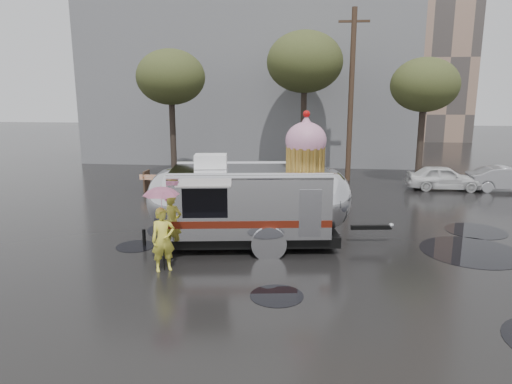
# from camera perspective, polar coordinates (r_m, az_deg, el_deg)

# --- Properties ---
(ground) EXTENTS (120.00, 120.00, 0.00)m
(ground) POSITION_cam_1_polar(r_m,az_deg,el_deg) (12.07, 4.51, -10.67)
(ground) COLOR black
(ground) RESTS_ON ground
(puddles) EXTENTS (12.77, 9.66, 0.01)m
(puddles) POSITION_cam_1_polar(r_m,az_deg,el_deg) (14.07, 15.05, -7.65)
(puddles) COLOR black
(puddles) RESTS_ON ground
(grey_building) EXTENTS (22.00, 12.00, 13.00)m
(grey_building) POSITION_cam_1_polar(r_m,az_deg,el_deg) (35.43, -0.42, 15.18)
(grey_building) COLOR slate
(grey_building) RESTS_ON ground
(utility_pole) EXTENTS (1.60, 0.28, 9.00)m
(utility_pole) POSITION_cam_1_polar(r_m,az_deg,el_deg) (25.21, 11.80, 11.84)
(utility_pole) COLOR #473323
(utility_pole) RESTS_ON ground
(tree_left) EXTENTS (3.64, 3.64, 6.95)m
(tree_left) POSITION_cam_1_polar(r_m,az_deg,el_deg) (25.23, -10.61, 13.85)
(tree_left) COLOR #382D26
(tree_left) RESTS_ON ground
(tree_mid) EXTENTS (4.20, 4.20, 8.03)m
(tree_mid) POSITION_cam_1_polar(r_m,az_deg,el_deg) (26.17, 6.10, 15.80)
(tree_mid) COLOR #382D26
(tree_mid) RESTS_ON ground
(tree_right) EXTENTS (3.36, 3.36, 6.42)m
(tree_right) POSITION_cam_1_polar(r_m,az_deg,el_deg) (24.77, 20.33, 12.36)
(tree_right) COLOR #382D26
(tree_right) RESTS_ON ground
(barricade_row) EXTENTS (4.30, 0.80, 1.00)m
(barricade_row) POSITION_cam_1_polar(r_m,az_deg,el_deg) (22.29, -8.83, 1.33)
(barricade_row) COLOR #473323
(barricade_row) RESTS_ON ground
(airstream_trailer) EXTENTS (7.88, 3.72, 4.28)m
(airstream_trailer) POSITION_cam_1_polar(r_m,az_deg,el_deg) (14.12, -0.40, -0.82)
(airstream_trailer) COLOR silver
(airstream_trailer) RESTS_ON ground
(person_left) EXTENTS (0.75, 0.67, 1.74)m
(person_left) POSITION_cam_1_polar(r_m,az_deg,el_deg) (12.49, -11.52, -5.84)
(person_left) COLOR #EBE345
(person_left) RESTS_ON ground
(umbrella_pink) EXTENTS (1.17, 1.17, 2.34)m
(umbrella_pink) POSITION_cam_1_polar(r_m,az_deg,el_deg) (12.20, -11.74, -1.02)
(umbrella_pink) COLOR pink
(umbrella_pink) RESTS_ON ground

